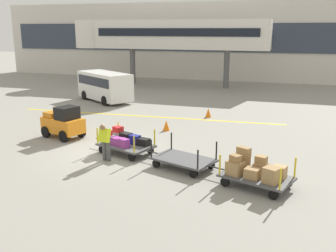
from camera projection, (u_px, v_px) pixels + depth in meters
ground_plane at (110, 151)px, 16.94m from camera, size 120.00×120.00×0.00m
apron_lead_line at (145, 116)px, 23.62m from camera, size 16.54×0.96×0.01m
terminal_building at (221, 41)px, 39.95m from camera, size 49.43×2.51×7.82m
jet_bridge at (160, 35)px, 35.60m from camera, size 18.54×3.00×5.97m
baggage_tug at (63, 122)px, 18.90m from camera, size 2.35×1.79×1.58m
baggage_cart_lead at (124, 141)px, 16.61m from camera, size 3.07×2.08×1.10m
baggage_cart_middle at (183, 160)px, 14.81m from camera, size 3.07×2.08×1.10m
baggage_cart_tail at (255, 171)px, 13.01m from camera, size 3.07×2.08×1.22m
baggage_handler at (105, 140)px, 15.48m from camera, size 0.44×0.46×1.56m
shuttle_van at (105, 84)px, 28.28m from camera, size 5.06×4.21×2.10m
safety_cone_near at (166, 125)px, 20.30m from camera, size 0.36×0.36×0.55m
safety_cone_far at (208, 113)px, 23.34m from camera, size 0.36×0.36×0.55m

